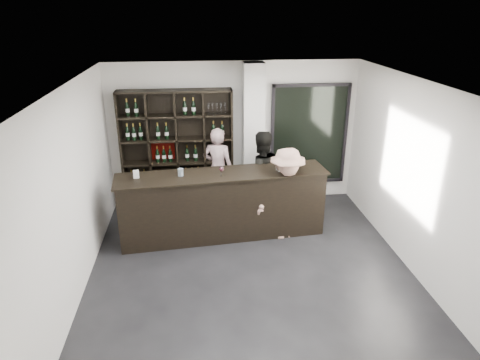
{
  "coord_description": "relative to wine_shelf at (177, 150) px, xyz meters",
  "views": [
    {
      "loc": [
        -0.79,
        -5.61,
        3.87
      ],
      "look_at": [
        -0.06,
        1.1,
        1.11
      ],
      "focal_mm": 32.0,
      "sensor_mm": 36.0,
      "label": 1
    }
  ],
  "objects": [
    {
      "name": "taster_black",
      "position": [
        1.57,
        -0.69,
        -0.33
      ],
      "size": [
        0.95,
        0.79,
        1.74
      ],
      "primitive_type": "imported",
      "rotation": [
        0.0,
        0.0,
        3.31
      ],
      "color": "black",
      "rests_on": "floor"
    },
    {
      "name": "wine_glass",
      "position": [
        0.78,
        -1.47,
        0.1
      ],
      "size": [
        0.1,
        0.1,
        0.19
      ],
      "primitive_type": null,
      "rotation": [
        0.0,
        0.0,
        0.29
      ],
      "color": "white",
      "rests_on": "tasting_counter"
    },
    {
      "name": "structural_column",
      "position": [
        1.5,
        -0.1,
        0.25
      ],
      "size": [
        0.4,
        0.4,
        2.9
      ],
      "primitive_type": "cube",
      "color": "silver",
      "rests_on": "floor"
    },
    {
      "name": "napkin_stack",
      "position": [
        1.83,
        -1.33,
        0.01
      ],
      "size": [
        0.16,
        0.16,
        0.02
      ],
      "primitive_type": "cube",
      "rotation": [
        0.0,
        0.0,
        0.22
      ],
      "color": "white",
      "rests_on": "tasting_counter"
    },
    {
      "name": "floor",
      "position": [
        1.15,
        -2.57,
        -1.2
      ],
      "size": [
        5.0,
        5.5,
        0.01
      ],
      "primitive_type": "cube",
      "color": "black",
      "rests_on": "ground"
    },
    {
      "name": "tasting_counter",
      "position": [
        0.8,
        -1.36,
        -0.6
      ],
      "size": [
        3.64,
        0.75,
        1.2
      ],
      "rotation": [
        0.0,
        0.0,
        0.09
      ],
      "color": "black",
      "rests_on": "floor"
    },
    {
      "name": "wine_shelf",
      "position": [
        0.0,
        0.0,
        0.0
      ],
      "size": [
        2.2,
        0.35,
        2.4
      ],
      "primitive_type": null,
      "color": "black",
      "rests_on": "floor"
    },
    {
      "name": "glass_panel",
      "position": [
        2.7,
        0.12,
        0.2
      ],
      "size": [
        1.6,
        0.08,
        2.1
      ],
      "color": "black",
      "rests_on": "floor"
    },
    {
      "name": "card_stand",
      "position": [
        -0.64,
        -1.42,
        0.07
      ],
      "size": [
        0.09,
        0.05,
        0.14
      ],
      "primitive_type": "cube",
      "rotation": [
        0.0,
        0.0,
        0.02
      ],
      "color": "white",
      "rests_on": "tasting_counter"
    },
    {
      "name": "customer",
      "position": [
        1.9,
        -1.52,
        -0.37
      ],
      "size": [
        1.16,
        0.79,
        1.66
      ],
      "primitive_type": "imported",
      "rotation": [
        0.0,
        0.0,
        0.17
      ],
      "color": "tan",
      "rests_on": "floor"
    },
    {
      "name": "spit_cup",
      "position": [
        0.09,
        -1.4,
        0.07
      ],
      "size": [
        0.13,
        0.13,
        0.13
      ],
      "primitive_type": "cylinder",
      "rotation": [
        0.0,
        0.0,
        0.41
      ],
      "color": "silver",
      "rests_on": "tasting_counter"
    },
    {
      "name": "taster_pink",
      "position": [
        0.79,
        -0.17,
        -0.36
      ],
      "size": [
        0.71,
        0.59,
        1.68
      ],
      "primitive_type": "imported",
      "rotation": [
        0.0,
        0.0,
        2.79
      ],
      "color": "beige",
      "rests_on": "floor"
    }
  ]
}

